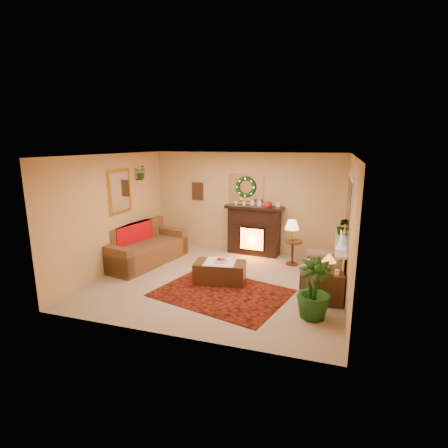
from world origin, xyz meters
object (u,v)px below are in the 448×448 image
(sofa, at_px, (145,246))
(end_table_square, at_px, (329,288))
(loveseat, at_px, (323,265))
(side_table_round, at_px, (292,251))
(coffee_table, at_px, (220,273))
(fireplace, at_px, (254,233))

(sofa, distance_m, end_table_square, 4.34)
(loveseat, xyz_separation_m, side_table_round, (-0.73, 1.01, -0.10))
(sofa, relative_size, coffee_table, 2.08)
(loveseat, bearing_deg, fireplace, 140.87)
(fireplace, height_order, end_table_square, fireplace)
(loveseat, distance_m, coffee_table, 2.10)
(loveseat, bearing_deg, sofa, -178.86)
(sofa, height_order, side_table_round, sofa)
(sofa, relative_size, end_table_square, 3.70)
(fireplace, bearing_deg, end_table_square, -45.76)
(sofa, height_order, end_table_square, sofa)
(loveseat, bearing_deg, side_table_round, 127.67)
(coffee_table, bearing_deg, fireplace, 76.00)
(fireplace, distance_m, loveseat, 2.37)
(sofa, height_order, coffee_table, sofa)
(loveseat, bearing_deg, coffee_table, -163.01)
(loveseat, bearing_deg, end_table_square, -78.14)
(coffee_table, bearing_deg, side_table_round, 42.50)
(side_table_round, distance_m, coffee_table, 2.02)
(fireplace, relative_size, loveseat, 1.02)
(sofa, height_order, fireplace, fireplace)
(side_table_round, bearing_deg, coffee_table, -129.78)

